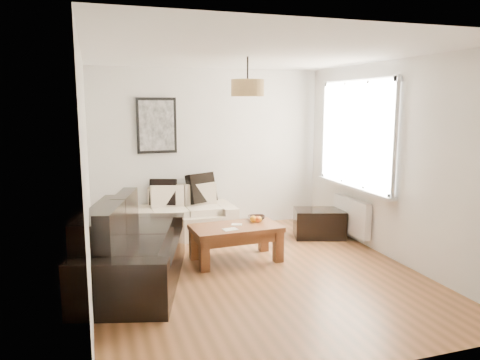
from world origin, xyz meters
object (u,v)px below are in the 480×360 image
object	(u,v)px
sofa_leather	(134,245)
ottoman	(319,223)
loveseat_cream	(186,213)
coffee_table	(236,243)

from	to	relation	value
sofa_leather	ottoman	xyz separation A→B (m)	(2.88, 0.98, -0.22)
loveseat_cream	ottoman	distance (m)	2.07
loveseat_cream	sofa_leather	world-z (taller)	sofa_leather
loveseat_cream	sofa_leather	distance (m)	1.90
loveseat_cream	coffee_table	size ratio (longest dim) A/B	1.29
sofa_leather	ottoman	bearing A→B (deg)	-55.69
sofa_leather	ottoman	distance (m)	3.05
sofa_leather	coffee_table	distance (m)	1.39
coffee_table	ottoman	world-z (taller)	coffee_table
loveseat_cream	coffee_table	bearing A→B (deg)	-74.30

